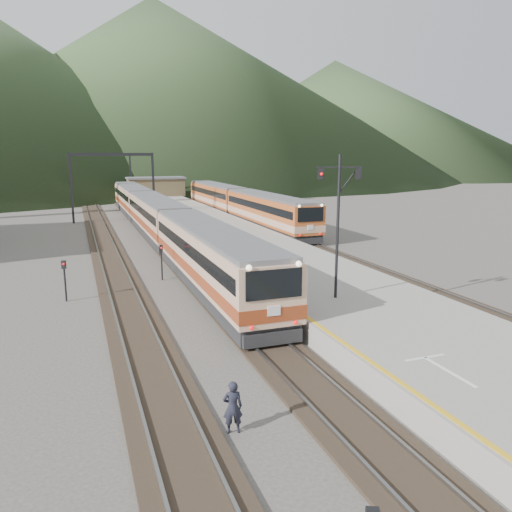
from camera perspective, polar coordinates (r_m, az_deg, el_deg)
name	(u,v)px	position (r m, az deg, el deg)	size (l,w,h in m)	color
track_main	(160,239)	(47.16, -10.91, 1.87)	(2.60, 200.00, 0.23)	black
track_far	(104,243)	(46.67, -16.97, 1.47)	(2.60, 200.00, 0.23)	black
track_second	(275,233)	(50.22, 2.16, 2.66)	(2.60, 200.00, 0.23)	black
platform	(224,235)	(46.37, -3.68, 2.43)	(8.00, 100.00, 1.00)	gray
gantry_near	(113,174)	(61.15, -16.06, 9.02)	(9.55, 0.25, 8.00)	black
gantry_far	(101,168)	(86.09, -17.29, 9.58)	(9.55, 0.25, 8.00)	black
station_shed	(156,186)	(85.09, -11.36, 7.82)	(9.40, 4.40, 3.10)	brown
hill_b	(155,86)	(240.69, -11.49, 18.47)	(220.00, 220.00, 75.00)	#2F4926
hill_c	(334,116)	(246.29, 8.86, 15.48)	(160.00, 160.00, 50.00)	#2F4926
main_train	(156,217)	(48.52, -11.31, 4.44)	(2.92, 59.86, 3.56)	tan
second_train	(239,203)	(60.91, -1.99, 6.07)	(2.90, 39.46, 3.54)	#B15323
signal_mast	(338,212)	(23.93, 9.38, 5.00)	(2.14, 0.70, 6.87)	black
short_signal_b	(161,258)	(31.99, -10.75, -0.17)	(0.24, 0.19, 2.27)	black
short_signal_c	(65,275)	(28.79, -21.04, -2.06)	(0.26, 0.22, 2.27)	black
worker	(233,407)	(14.89, -2.69, -16.87)	(0.58, 0.38, 1.58)	black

